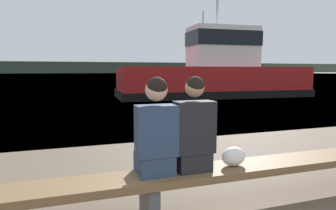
{
  "coord_description": "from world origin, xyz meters",
  "views": [
    {
      "loc": [
        -0.6,
        -0.34,
        1.52
      ],
      "look_at": [
        1.39,
        5.52,
        0.79
      ],
      "focal_mm": 32.0,
      "sensor_mm": 36.0,
      "label": 1
    }
  ],
  "objects_px": {
    "tugboat_red": "(216,75)",
    "person_left": "(156,132)",
    "shopping_bag": "(234,156)",
    "moored_sailboat": "(205,79)",
    "person_right": "(193,131)",
    "bench_main": "(149,182)"
  },
  "relations": [
    {
      "from": "person_right",
      "to": "tugboat_red",
      "type": "relative_size",
      "value": 0.09
    },
    {
      "from": "tugboat_red",
      "to": "person_left",
      "type": "bearing_deg",
      "value": 153.19
    },
    {
      "from": "bench_main",
      "to": "moored_sailboat",
      "type": "distance_m",
      "value": 25.99
    },
    {
      "from": "person_right",
      "to": "person_left",
      "type": "bearing_deg",
      "value": -179.82
    },
    {
      "from": "shopping_bag",
      "to": "person_left",
      "type": "bearing_deg",
      "value": 179.7
    },
    {
      "from": "bench_main",
      "to": "shopping_bag",
      "type": "relative_size",
      "value": 28.18
    },
    {
      "from": "person_right",
      "to": "bench_main",
      "type": "bearing_deg",
      "value": -179.19
    },
    {
      "from": "person_left",
      "to": "shopping_bag",
      "type": "height_order",
      "value": "person_left"
    },
    {
      "from": "person_left",
      "to": "person_right",
      "type": "bearing_deg",
      "value": 0.18
    },
    {
      "from": "tugboat_red",
      "to": "moored_sailboat",
      "type": "height_order",
      "value": "moored_sailboat"
    },
    {
      "from": "bench_main",
      "to": "shopping_bag",
      "type": "height_order",
      "value": "shopping_bag"
    },
    {
      "from": "person_right",
      "to": "tugboat_red",
      "type": "distance_m",
      "value": 14.49
    },
    {
      "from": "person_left",
      "to": "tugboat_red",
      "type": "relative_size",
      "value": 0.09
    },
    {
      "from": "bench_main",
      "to": "person_left",
      "type": "distance_m",
      "value": 0.52
    },
    {
      "from": "shopping_bag",
      "to": "tugboat_red",
      "type": "bearing_deg",
      "value": 63.11
    },
    {
      "from": "person_left",
      "to": "moored_sailboat",
      "type": "distance_m",
      "value": 25.95
    },
    {
      "from": "person_right",
      "to": "tugboat_red",
      "type": "height_order",
      "value": "tugboat_red"
    },
    {
      "from": "person_left",
      "to": "shopping_bag",
      "type": "relative_size",
      "value": 3.54
    },
    {
      "from": "shopping_bag",
      "to": "moored_sailboat",
      "type": "bearing_deg",
      "value": 64.87
    },
    {
      "from": "shopping_bag",
      "to": "moored_sailboat",
      "type": "xyz_separation_m",
      "value": [
        10.86,
        23.14,
        0.09
      ]
    },
    {
      "from": "shopping_bag",
      "to": "person_right",
      "type": "bearing_deg",
      "value": 179.31
    },
    {
      "from": "moored_sailboat",
      "to": "shopping_bag",
      "type": "bearing_deg",
      "value": 154.68
    }
  ]
}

